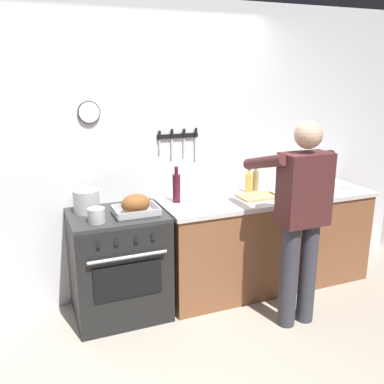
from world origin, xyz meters
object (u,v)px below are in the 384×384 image
stock_pot (87,201)px  stove (119,264)px  cutting_board (258,196)px  bottle_cooking_oil (249,182)px  bottle_wine_red (176,187)px  roasting_pan (136,206)px  person_cook (301,212)px  saucepan (96,215)px  bottle_vinegar (256,180)px

stock_pot → stove: bearing=-29.2°
cutting_board → bottle_cooking_oil: 0.20m
bottle_wine_red → bottle_cooking_oil: bearing=3.0°
stove → cutting_board: bearing=-1.5°
stock_pot → bottle_cooking_oil: size_ratio=0.89×
stove → bottle_wine_red: bottle_wine_red is taller
stove → bottle_wine_red: bearing=10.8°
stove → bottle_wine_red: (0.56, 0.11, 0.58)m
stock_pot → bottle_wine_red: size_ratio=0.66×
roasting_pan → cutting_board: bearing=3.1°
cutting_board → bottle_wine_red: (-0.74, 0.14, 0.12)m
roasting_pan → bottle_cooking_oil: (1.16, 0.24, 0.02)m
stove → stock_pot: size_ratio=4.27×
person_cook → saucepan: 1.57m
saucepan → bottle_wine_red: 0.79m
bottle_wine_red → bottle_cooking_oil: 0.74m
saucepan → bottle_cooking_oil: 1.51m
roasting_pan → bottle_cooking_oil: bottle_cooking_oil is taller
person_cook → saucepan: bearing=83.2°
saucepan → person_cook: bearing=-18.7°
saucepan → bottle_cooking_oil: (1.48, 0.30, 0.04)m
person_cook → saucepan: (-1.49, 0.50, 0.00)m
person_cook → stock_pot: bearing=74.7°
roasting_pan → bottle_vinegar: 1.28m
stock_pot → bottle_vinegar: size_ratio=0.85×
stock_pot → bottle_wine_red: bearing=-0.9°
saucepan → bottle_wine_red: (0.74, 0.26, 0.08)m
person_cook → bottle_vinegar: 0.85m
stock_pot → saucepan: bearing=-84.1°
stock_pot → bottle_wine_red: bottle_wine_red is taller
bottle_vinegar → saucepan: bearing=-167.9°
bottle_vinegar → bottle_cooking_oil: bearing=-159.0°
saucepan → bottle_vinegar: (1.57, 0.34, 0.05)m
cutting_board → bottle_vinegar: bearing=65.9°
roasting_pan → stock_pot: size_ratio=1.67×
stove → bottle_vinegar: (1.39, 0.18, 0.55)m
cutting_board → bottle_vinegar: size_ratio=1.46×
stove → saucepan: size_ratio=6.87×
person_cook → bottle_cooking_oil: size_ratio=7.02×
cutting_board → bottle_wine_red: 0.76m
stove → saucepan: bearing=-139.8°
person_cook → bottle_vinegar: bearing=6.2°
stock_pot → bottle_vinegar: 1.60m
stove → roasting_pan: roasting_pan is taller
cutting_board → saucepan: bearing=-175.2°
person_cook → stock_pot: (-1.52, 0.78, 0.04)m
cutting_board → stock_pot: bearing=174.2°
roasting_pan → stove: bearing=145.4°
cutting_board → bottle_cooking_oil: size_ratio=1.52×
stock_pot → bottle_wine_red: 0.77m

